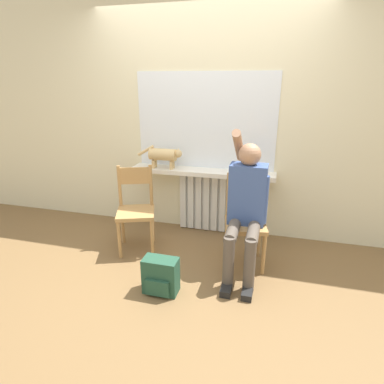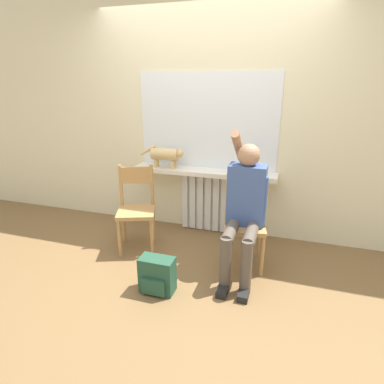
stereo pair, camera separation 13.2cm
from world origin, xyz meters
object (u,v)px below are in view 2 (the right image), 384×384
Objects in this scene: chair_right at (244,221)px; cat at (166,155)px; chair_left at (136,208)px; person at (245,205)px; backpack at (157,275)px.

cat reaches higher than chair_right.
chair_left is 1.00× the size of chair_right.
cat is (-1.01, 0.63, 0.26)m from person.
person is at bearing -31.86° from cat.
cat is (0.15, 0.51, 0.47)m from chair_left.
backpack is at bearing -139.09° from person.
chair_left is 2.81× the size of backpack.
backpack is at bearing -144.44° from chair_right.
person is at bearing -97.24° from chair_right.
chair_left reaches higher than backpack.
backpack is (0.52, -0.67, -0.30)m from chair_left.
cat reaches higher than backpack.
person is (1.16, -0.12, 0.21)m from chair_left.
chair_left is 1.15m from chair_right.
cat is at bearing 148.14° from person.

